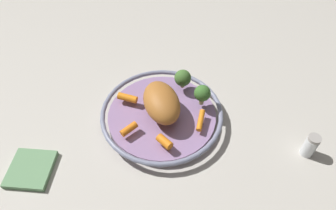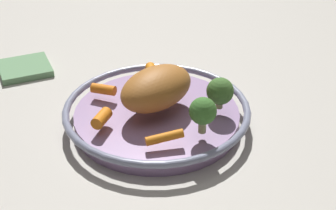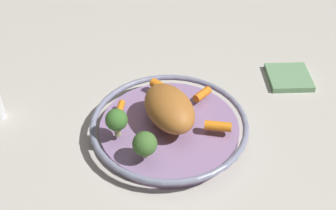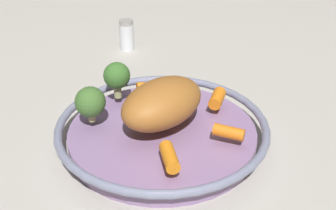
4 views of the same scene
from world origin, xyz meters
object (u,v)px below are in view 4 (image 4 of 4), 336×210
roast_chicken_piece (162,104)px  baby_carrot_back (229,132)px  baby_carrot_near_rim (169,157)px  baby_carrot_center (154,86)px  baby_carrot_right (217,98)px  broccoli_floret_small (90,102)px  broccoli_floret_edge (117,76)px  salt_shaker (127,35)px  serving_bowl (162,133)px

roast_chicken_piece → baby_carrot_back: size_ratio=3.19×
baby_carrot_near_rim → baby_carrot_center: size_ratio=0.89×
baby_carrot_right → broccoli_floret_small: (0.16, -0.12, 0.02)m
broccoli_floret_edge → baby_carrot_right: bearing=121.0°
roast_chicken_piece → broccoli_floret_small: (0.06, -0.09, -0.00)m
salt_shaker → serving_bowl: bearing=51.7°
serving_bowl → baby_carrot_right: 0.11m
roast_chicken_piece → salt_shaker: 0.39m
baby_carrot_right → broccoli_floret_small: bearing=-36.4°
serving_bowl → roast_chicken_piece: bearing=13.6°
baby_carrot_near_rim → roast_chicken_piece: bearing=-134.1°
broccoli_floret_edge → salt_shaker: broccoli_floret_edge is taller
baby_carrot_center → salt_shaker: size_ratio=0.90×
baby_carrot_back → baby_carrot_right: bearing=-135.9°
baby_carrot_center → broccoli_floret_small: 0.14m
baby_carrot_center → baby_carrot_near_rim: bearing=46.3°
broccoli_floret_small → baby_carrot_center: bearing=176.0°
baby_carrot_center → baby_carrot_right: bearing=104.0°
broccoli_floret_small → salt_shaker: broccoli_floret_small is taller
serving_bowl → baby_carrot_center: bearing=-132.7°
broccoli_floret_edge → broccoli_floret_small: bearing=14.9°
baby_carrot_center → broccoli_floret_small: (0.14, -0.01, 0.03)m
baby_carrot_right → baby_carrot_near_rim: baby_carrot_right is taller
roast_chicken_piece → baby_carrot_back: roast_chicken_piece is taller
baby_carrot_right → baby_carrot_center: size_ratio=0.68×
baby_carrot_center → salt_shaker: 0.28m
serving_bowl → roast_chicken_piece: size_ratio=2.29×
serving_bowl → roast_chicken_piece: 0.05m
baby_carrot_near_rim → broccoli_floret_small: (-0.01, -0.16, 0.02)m
roast_chicken_piece → broccoli_floret_edge: 0.11m
baby_carrot_right → baby_carrot_center: (0.03, -0.11, -0.00)m
baby_carrot_near_rim → broccoli_floret_edge: (-0.09, -0.18, 0.03)m
baby_carrot_right → baby_carrot_center: baby_carrot_right is taller
roast_chicken_piece → salt_shaker: bearing=-128.4°
baby_carrot_right → salt_shaker: (-0.14, -0.33, -0.02)m
broccoli_floret_small → baby_carrot_right: bearing=143.6°
roast_chicken_piece → salt_shaker: size_ratio=2.14×
baby_carrot_back → broccoli_floret_edge: 0.21m
baby_carrot_back → broccoli_floret_edge: broccoli_floret_edge is taller
broccoli_floret_edge → salt_shaker: 0.30m
baby_carrot_center → baby_carrot_back: bearing=76.7°
baby_carrot_right → broccoli_floret_edge: bearing=-59.0°
serving_bowl → broccoli_floret_edge: broccoli_floret_edge is taller
baby_carrot_right → roast_chicken_piece: bearing=-17.3°
baby_carrot_center → broccoli_floret_edge: size_ratio=0.97×
baby_carrot_back → baby_carrot_center: size_ratio=0.75×
serving_bowl → baby_carrot_near_rim: size_ratio=6.14×
roast_chicken_piece → broccoli_floret_edge: size_ratio=2.32×
roast_chicken_piece → salt_shaker: roast_chicken_piece is taller
baby_carrot_near_rim → broccoli_floret_small: size_ratio=0.95×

